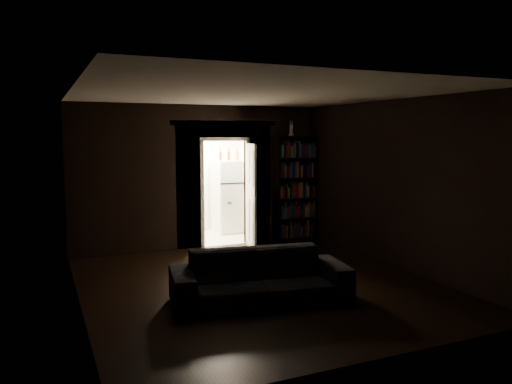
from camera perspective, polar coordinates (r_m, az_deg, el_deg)
ground at (r=7.54m, az=0.26°, el=-10.54°), size 5.50×5.50×0.00m
room_walls at (r=8.21m, az=-2.85°, el=2.81°), size 5.02×5.61×2.84m
kitchen_alcove at (r=11.05m, az=-5.57°, el=1.27°), size 2.20×1.80×2.60m
sofa at (r=6.67m, az=0.49°, el=-8.79°), size 2.47×1.37×0.90m
bookshelf at (r=10.48m, az=4.47°, el=0.40°), size 0.94×0.45×2.20m
refrigerator at (r=11.44m, az=-2.95°, el=-0.47°), size 0.89×0.85×1.65m
door at (r=9.75m, az=-0.57°, el=-0.48°), size 0.23×0.84×2.05m
figurine at (r=10.29m, az=4.04°, el=7.30°), size 0.14×0.14×0.31m
bottles at (r=11.24m, az=-3.12°, el=4.34°), size 0.69×0.25×0.28m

